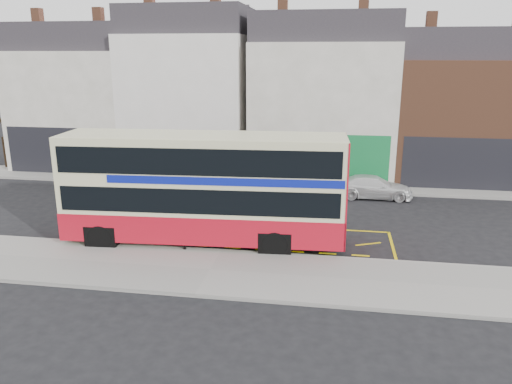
% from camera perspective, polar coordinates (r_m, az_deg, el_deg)
% --- Properties ---
extents(ground, '(120.00, 120.00, 0.00)m').
position_cam_1_polar(ground, '(20.97, -3.73, -6.58)').
color(ground, black).
rests_on(ground, ground).
extents(pavement, '(40.00, 4.00, 0.15)m').
position_cam_1_polar(pavement, '(18.89, -5.29, -8.97)').
color(pavement, gray).
rests_on(pavement, ground).
extents(kerb, '(40.00, 0.15, 0.15)m').
position_cam_1_polar(kerb, '(20.60, -3.96, -6.78)').
color(kerb, gray).
rests_on(kerb, ground).
extents(far_pavement, '(50.00, 3.00, 0.15)m').
position_cam_1_polar(far_pavement, '(31.23, 0.74, 1.11)').
color(far_pavement, gray).
rests_on(far_pavement, ground).
extents(road_markings, '(14.00, 3.40, 0.01)m').
position_cam_1_polar(road_markings, '(22.42, -2.82, -5.05)').
color(road_markings, '#D8BF0B').
rests_on(road_markings, ground).
extents(terrace_far_left, '(8.00, 8.01, 10.80)m').
position_cam_1_polar(terrace_far_left, '(38.46, -18.94, 10.22)').
color(terrace_far_left, silver).
rests_on(terrace_far_left, ground).
extents(terrace_left, '(8.00, 8.01, 11.80)m').
position_cam_1_polar(terrace_left, '(35.41, -7.27, 11.34)').
color(terrace_left, white).
rests_on(terrace_left, ground).
extents(terrace_green_shop, '(9.00, 8.01, 11.30)m').
position_cam_1_polar(terrace_green_shop, '(34.02, 7.73, 10.72)').
color(terrace_green_shop, silver).
rests_on(terrace_green_shop, ground).
extents(terrace_right, '(9.00, 8.01, 10.30)m').
position_cam_1_polar(terrace_right, '(34.99, 22.77, 8.98)').
color(terrace_right, brown).
rests_on(terrace_right, ground).
extents(double_decker_bus, '(11.89, 3.36, 4.70)m').
position_cam_1_polar(double_decker_bus, '(21.01, -5.90, 0.52)').
color(double_decker_bus, beige).
rests_on(double_decker_bus, ground).
extents(bus_stop_post, '(0.76, 0.14, 3.06)m').
position_cam_1_polar(bus_stop_post, '(20.17, -8.15, -1.64)').
color(bus_stop_post, black).
rests_on(bus_stop_post, pavement).
extents(car_silver, '(3.83, 2.18, 1.23)m').
position_cam_1_polar(car_silver, '(32.36, -17.05, 1.92)').
color(car_silver, '#A4A4A8').
rests_on(car_silver, ground).
extents(car_grey, '(4.18, 2.02, 1.32)m').
position_cam_1_polar(car_grey, '(29.31, 3.43, 1.29)').
color(car_grey, '#43454C').
rests_on(car_grey, ground).
extents(car_white, '(4.30, 1.76, 1.25)m').
position_cam_1_polar(car_white, '(28.82, 13.28, 0.57)').
color(car_white, white).
rests_on(car_white, ground).
extents(street_tree_right, '(2.24, 2.24, 4.85)m').
position_cam_1_polar(street_tree_right, '(31.58, 9.46, 7.04)').
color(street_tree_right, '#302315').
rests_on(street_tree_right, ground).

